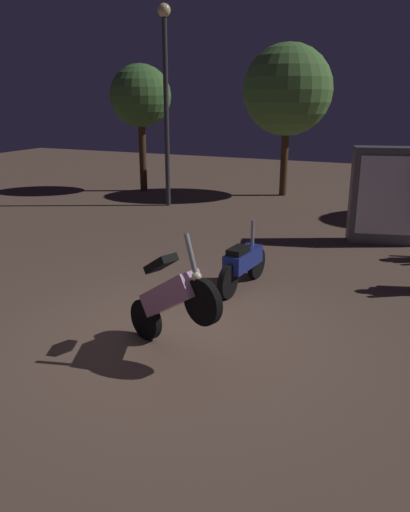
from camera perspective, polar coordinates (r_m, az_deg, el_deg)
ground_plane at (r=6.87m, az=-3.22°, el=-9.31°), size 40.00×40.00×0.00m
motorcycle_pink_foreground at (r=6.21m, az=-3.81°, el=-4.79°), size 1.58×0.72×1.63m
motorcycle_blue_parked_left at (r=8.47m, az=4.34°, el=-0.80°), size 0.40×1.66×1.11m
streetlamp_near at (r=14.86m, az=-4.49°, el=18.92°), size 0.36×0.36×5.50m
tree_center_bg at (r=16.63m, az=9.36°, el=18.09°), size 2.80×2.80×4.71m
tree_right_bg at (r=17.40m, az=-7.34°, el=17.52°), size 2.01×2.01×4.15m
kiosk_billboard at (r=11.68m, az=20.11°, el=6.42°), size 1.67×0.89×2.10m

